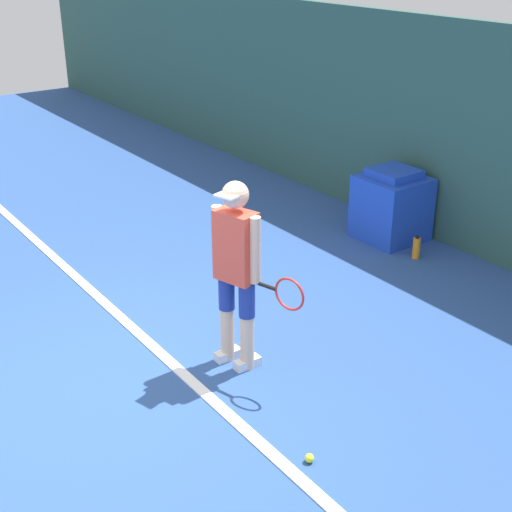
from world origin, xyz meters
name	(u,v)px	position (x,y,z in m)	size (l,w,h in m)	color
ground_plane	(116,385)	(0.00, 0.00, 0.00)	(24.00, 24.00, 0.00)	#2D5193
back_wall	(487,146)	(0.00, 4.56, 1.29)	(24.00, 0.10, 2.58)	#2D564C
court_baseline	(172,364)	(0.00, 0.53, 0.01)	(21.60, 0.10, 0.01)	white
tennis_player	(237,267)	(0.32, 1.01, 0.92)	(0.89, 0.38, 1.66)	beige
tennis_ball	(309,458)	(1.66, 0.70, 0.03)	(0.07, 0.07, 0.07)	#D1E533
covered_chair	(391,206)	(-0.90, 4.10, 0.41)	(0.73, 0.72, 0.88)	blue
water_bottle	(416,248)	(-0.30, 3.92, 0.13)	(0.09, 0.09, 0.27)	orange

